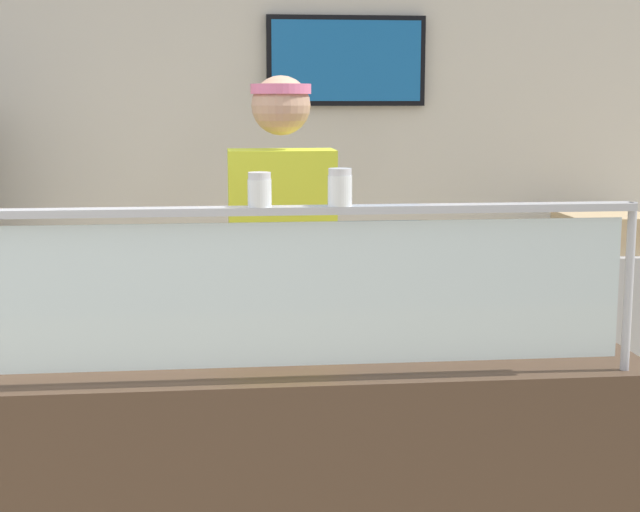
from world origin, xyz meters
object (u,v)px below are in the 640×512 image
(pizza_server, at_px, (284,330))
(pizza_tray, at_px, (276,336))
(pepper_flake_shaker, at_px, (340,190))
(parmesan_shaker, at_px, (260,192))
(worker_figure, at_px, (283,286))
(pizza_box_stack, at_px, (608,232))

(pizza_server, bearing_deg, pizza_tray, 145.40)
(pepper_flake_shaker, bearing_deg, pizza_server, 106.47)
(parmesan_shaker, height_order, worker_figure, worker_figure)
(pizza_tray, relative_size, pizza_box_stack, 1.09)
(pizza_box_stack, bearing_deg, pizza_tray, -135.35)
(parmesan_shaker, relative_size, worker_figure, 0.05)
(worker_figure, bearing_deg, parmesan_shaker, -97.37)
(pizza_server, distance_m, parmesan_shaker, 0.61)
(parmesan_shaker, bearing_deg, worker_figure, 82.63)
(pizza_server, xyz_separation_m, pepper_flake_shaker, (0.12, -0.39, 0.46))
(worker_figure, distance_m, pizza_box_stack, 2.08)
(pizza_server, height_order, worker_figure, worker_figure)
(pizza_tray, height_order, pepper_flake_shaker, pepper_flake_shaker)
(pizza_tray, relative_size, pizza_server, 1.78)
(parmesan_shaker, bearing_deg, pizza_box_stack, 49.66)
(pepper_flake_shaker, xyz_separation_m, pizza_box_stack, (1.64, 2.17, -0.43))
(pizza_tray, height_order, pizza_server, pizza_server)
(pizza_tray, height_order, pizza_box_stack, pizza_box_stack)
(pizza_tray, distance_m, worker_figure, 0.59)
(pepper_flake_shaker, relative_size, pizza_box_stack, 0.21)
(worker_figure, bearing_deg, pizza_box_stack, 34.30)
(pepper_flake_shaker, distance_m, pizza_box_stack, 2.75)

